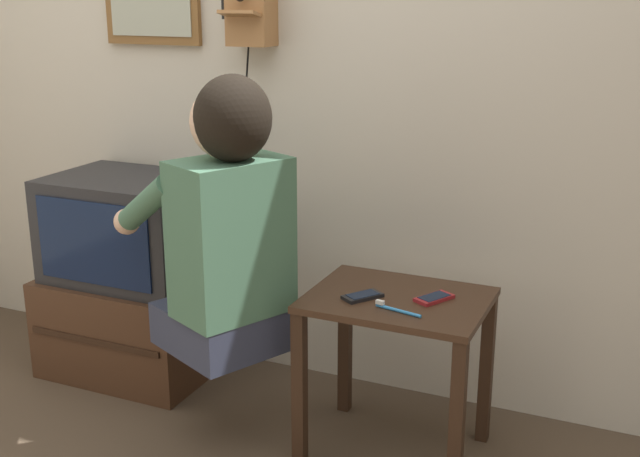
{
  "coord_description": "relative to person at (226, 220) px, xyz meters",
  "views": [
    {
      "loc": [
        1.2,
        -1.67,
        1.45
      ],
      "look_at": [
        0.23,
        0.5,
        0.75
      ],
      "focal_mm": 45.0,
      "sensor_mm": 36.0,
      "label": 1
    }
  ],
  "objects": [
    {
      "name": "wall_back",
      "position": [
        0.04,
        0.61,
        0.5
      ],
      "size": [
        6.8,
        0.05,
        2.55
      ],
      "color": "beige",
      "rests_on": "ground_plane"
    },
    {
      "name": "side_table",
      "position": [
        0.51,
        0.17,
        -0.35
      ],
      "size": [
        0.55,
        0.43,
        0.54
      ],
      "color": "#382316",
      "rests_on": "ground_plane"
    },
    {
      "name": "person",
      "position": [
        0.0,
        0.0,
        0.0
      ],
      "size": [
        0.64,
        0.55,
        0.89
      ],
      "rotation": [
        0.0,
        0.0,
        1.13
      ],
      "color": "#2D3347",
      "rests_on": "ground_plane"
    },
    {
      "name": "tv_stand",
      "position": [
        -0.63,
        0.32,
        -0.58
      ],
      "size": [
        0.64,
        0.47,
        0.39
      ],
      "color": "#422819",
      "rests_on": "ground_plane"
    },
    {
      "name": "television",
      "position": [
        -0.62,
        0.33,
        -0.19
      ],
      "size": [
        0.59,
        0.44,
        0.4
      ],
      "color": "#232326",
      "rests_on": "tv_stand"
    },
    {
      "name": "wall_phone_antique",
      "position": [
        -0.19,
        0.53,
        0.65
      ],
      "size": [
        0.2,
        0.19,
        0.73
      ],
      "color": "#9E6B3D"
    },
    {
      "name": "cell_phone_held",
      "position": [
        0.41,
        0.11,
        -0.23
      ],
      "size": [
        0.12,
        0.14,
        0.01
      ],
      "rotation": [
        0.0,
        0.0,
        -0.6
      ],
      "color": "black",
      "rests_on": "side_table"
    },
    {
      "name": "cell_phone_spare",
      "position": [
        0.62,
        0.19,
        -0.23
      ],
      "size": [
        0.11,
        0.14,
        0.01
      ],
      "rotation": [
        0.0,
        0.0,
        -0.49
      ],
      "color": "maroon",
      "rests_on": "side_table"
    },
    {
      "name": "toothbrush",
      "position": [
        0.54,
        0.05,
        -0.22
      ],
      "size": [
        0.15,
        0.04,
        0.02
      ],
      "rotation": [
        0.0,
        0.0,
        1.35
      ],
      "color": "#338CD8",
      "rests_on": "side_table"
    }
  ]
}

